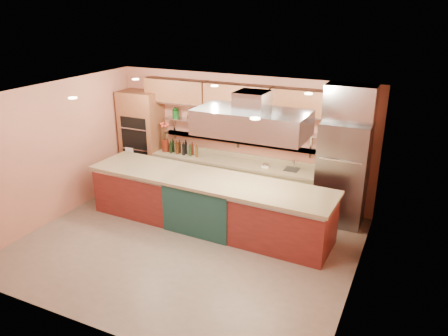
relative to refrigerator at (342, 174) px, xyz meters
The scene contains 21 objects.
floor 3.35m from the refrigerator, 137.68° to the right, with size 6.00×5.00×0.02m, color gray.
ceiling 3.63m from the refrigerator, 137.68° to the right, with size 6.00×5.00×0.02m, color black.
wall_back 2.40m from the refrigerator, behind, with size 6.00×0.04×2.80m, color tan.
wall_front 5.21m from the refrigerator, 116.86° to the right, with size 6.00×0.04×2.80m, color tan.
wall_left 5.77m from the refrigerator, 158.20° to the right, with size 0.04×5.00×2.80m, color tan.
wall_right 2.26m from the refrigerator, 73.10° to the right, with size 0.04×5.00×2.80m, color tan.
oven_stack 4.80m from the refrigerator, behind, with size 0.95×0.64×2.30m, color brown.
refrigerator is the anchor object (origin of this frame).
back_counter 2.47m from the refrigerator, behind, with size 3.84×0.64×0.93m, color tan.
wall_shelf_lower 2.43m from the refrigerator, behind, with size 3.60×0.26×0.03m, color #ABADB2.
wall_shelf_upper 2.50m from the refrigerator, behind, with size 3.60×0.26×0.03m, color #ABADB2.
upper_cabinets 2.69m from the refrigerator, behind, with size 4.60×0.36×0.55m, color brown.
range_hood 2.28m from the refrigerator, 137.82° to the right, with size 2.00×1.00×0.45m, color #ABADB2.
ceiling_downlights 3.50m from the refrigerator, 140.46° to the right, with size 4.00×2.80×0.02m, color #FFE5A5.
island 2.73m from the refrigerator, 150.86° to the right, with size 4.95×1.08×1.03m, color maroon.
flower_vase 4.13m from the refrigerator, behind, with size 0.16×0.16×0.29m, color #5C1A0D.
oil_bottle_cluster 3.61m from the refrigerator, behind, with size 0.81×0.23×0.26m, color black.
kitchen_scale 1.61m from the refrigerator, behind, with size 0.15×0.11×0.08m, color white.
bar_faucet 1.02m from the refrigerator, behind, with size 0.03×0.03×0.23m, color white.
copper_kettle 3.62m from the refrigerator, behind, with size 0.19×0.19×0.15m, color #C66C2D.
green_canister 3.12m from the refrigerator, behind, with size 0.14×0.14×0.17m, color #0F4917.
Camera 1 is at (3.66, -6.15, 4.21)m, focal length 35.00 mm.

